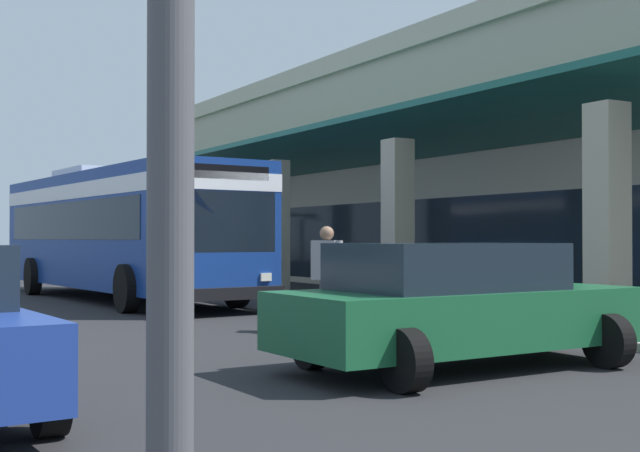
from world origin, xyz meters
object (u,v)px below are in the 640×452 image
parked_sedan_green (456,305)px  pedestrian (327,272)px  potted_palm (169,263)px  transit_bus (120,225)px

parked_sedan_green → pedestrian: 4.07m
parked_sedan_green → pedestrian: (-4.01, 0.62, 0.22)m
pedestrian → potted_palm: 19.14m
pedestrian → potted_palm: potted_palm is taller
transit_bus → potted_palm: transit_bus is taller
pedestrian → potted_palm: bearing=167.5°
potted_palm → transit_bus: bearing=-26.4°
transit_bus → parked_sedan_green: size_ratio=2.56×
parked_sedan_green → potted_palm: bearing=168.1°
pedestrian → potted_palm: size_ratio=0.67×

